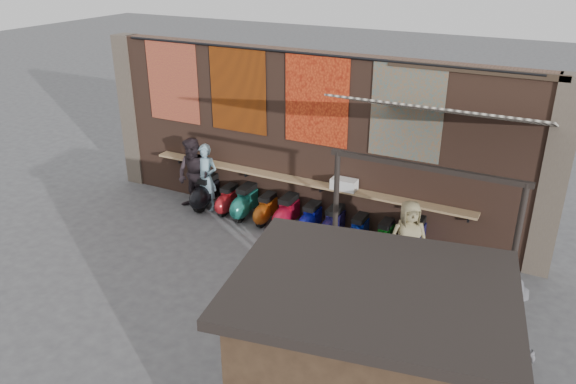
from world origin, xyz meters
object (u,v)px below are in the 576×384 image
at_px(scooter_stool_4, 287,213).
at_px(scooter_stool_8, 384,237).
at_px(scooter_stool_6, 333,224).
at_px(scooter_stool_0, 206,193).
at_px(shopper_grey, 499,328).
at_px(shelf_box, 344,184).
at_px(scooter_stool_9, 413,239).
at_px(scooter_stool_1, 228,200).
at_px(shopper_navy, 361,274).
at_px(scooter_stool_5, 311,219).
at_px(scooter_stool_2, 245,202).
at_px(scooter_stool_3, 266,210).
at_px(shopper_tan, 408,239).
at_px(scooter_stool_7, 358,231).
at_px(diner_right, 194,175).
at_px(diner_left, 206,178).

relative_size(scooter_stool_4, scooter_stool_8, 1.19).
distance_m(scooter_stool_6, scooter_stool_8, 1.18).
bearing_deg(scooter_stool_0, shopper_grey, -21.69).
xyz_separation_m(shelf_box, scooter_stool_9, (1.71, -0.27, -0.82)).
height_order(scooter_stool_1, scooter_stool_4, scooter_stool_4).
bearing_deg(shopper_navy, scooter_stool_5, -49.37).
bearing_deg(scooter_stool_4, scooter_stool_2, 177.33).
bearing_deg(scooter_stool_1, shelf_box, 5.00).
height_order(scooter_stool_2, shopper_grey, shopper_grey).
bearing_deg(shelf_box, scooter_stool_3, -170.37).
distance_m(scooter_stool_0, scooter_stool_3, 1.75).
distance_m(shelf_box, shopper_tan, 2.09).
bearing_deg(scooter_stool_6, shopper_tan, -19.90).
distance_m(shelf_box, scooter_stool_0, 3.67).
distance_m(scooter_stool_2, scooter_stool_7, 2.92).
distance_m(scooter_stool_3, diner_right, 2.03).
xyz_separation_m(scooter_stool_0, scooter_stool_5, (2.91, -0.04, -0.06)).
bearing_deg(scooter_stool_2, scooter_stool_6, -0.87).
bearing_deg(scooter_stool_8, scooter_stool_7, -173.84).
bearing_deg(scooter_stool_8, shopper_tan, -46.61).
bearing_deg(diner_left, scooter_stool_4, -5.17).
bearing_deg(scooter_stool_1, scooter_stool_9, -0.15).
relative_size(scooter_stool_5, scooter_stool_9, 0.85).
relative_size(scooter_stool_4, scooter_stool_6, 1.04).
bearing_deg(scooter_stool_0, scooter_stool_6, -0.91).
distance_m(scooter_stool_3, scooter_stool_5, 1.16).
xyz_separation_m(shelf_box, scooter_stool_6, (-0.09, -0.33, -0.86)).
relative_size(scooter_stool_2, scooter_stool_9, 0.96).
distance_m(scooter_stool_7, scooter_stool_8, 0.58).
distance_m(scooter_stool_0, scooter_stool_1, 0.64).
distance_m(scooter_stool_2, scooter_stool_4, 1.17).
height_order(scooter_stool_1, scooter_stool_6, scooter_stool_6).
bearing_deg(scooter_stool_8, scooter_stool_4, -178.13).
distance_m(scooter_stool_3, shopper_tan, 3.69).
xyz_separation_m(scooter_stool_1, scooter_stool_8, (4.01, -0.01, -0.01)).
height_order(scooter_stool_7, diner_left, diner_left).
relative_size(shelf_box, shopper_tan, 0.35).
bearing_deg(diner_left, scooter_stool_9, -3.71).
bearing_deg(scooter_stool_8, shopper_grey, -47.18).
xyz_separation_m(shelf_box, diner_right, (-3.76, -0.45, -0.33)).
distance_m(shelf_box, scooter_stool_3, 2.05).
xyz_separation_m(scooter_stool_4, diner_left, (-2.27, 0.04, 0.45)).
distance_m(scooter_stool_3, shopper_navy, 4.04).
distance_m(scooter_stool_1, scooter_stool_7, 3.44).
distance_m(scooter_stool_7, diner_left, 4.06).
bearing_deg(scooter_stool_7, scooter_stool_4, -179.55).
bearing_deg(scooter_stool_3, shopper_tan, -10.90).
bearing_deg(scooter_stool_5, scooter_stool_9, 0.98).
height_order(scooter_stool_6, shopper_navy, shopper_navy).
bearing_deg(scooter_stool_5, diner_right, -177.35).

